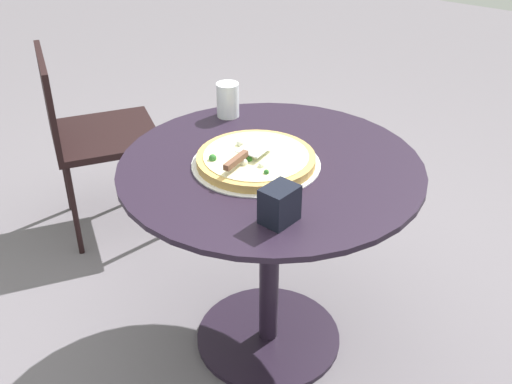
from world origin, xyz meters
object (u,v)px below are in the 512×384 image
(drinking_cup, at_px, (228,100))
(patio_chair_far, at_px, (86,128))
(pizza_on_tray, at_px, (256,160))
(napkin_dispenser, at_px, (279,205))
(pizza_server, at_px, (245,154))
(patio_table, at_px, (270,218))

(drinking_cup, distance_m, patio_chair_far, 0.79)
(patio_chair_far, bearing_deg, drinking_cup, 2.72)
(pizza_on_tray, height_order, napkin_dispenser, napkin_dispenser)
(napkin_dispenser, xyz_separation_m, patio_chair_far, (-1.23, 0.43, -0.28))
(napkin_dispenser, height_order, patio_chair_far, same)
(napkin_dispenser, relative_size, patio_chair_far, 0.12)
(pizza_server, bearing_deg, patio_chair_far, 165.63)
(patio_table, height_order, pizza_server, pizza_server)
(pizza_on_tray, xyz_separation_m, napkin_dispenser, (0.22, -0.22, 0.04))
(pizza_server, relative_size, drinking_cup, 1.76)
(patio_table, xyz_separation_m, napkin_dispenser, (0.19, -0.25, 0.25))
(patio_table, distance_m, patio_chair_far, 1.07)
(pizza_server, distance_m, patio_chair_far, 1.08)
(patio_table, bearing_deg, napkin_dispenser, -53.14)
(pizza_server, xyz_separation_m, napkin_dispenser, (0.23, -0.17, -0.00))
(napkin_dispenser, bearing_deg, patio_chair_far, -101.83)
(napkin_dispenser, bearing_deg, drinking_cup, -125.30)
(pizza_on_tray, xyz_separation_m, patio_chair_far, (-1.01, 0.21, -0.24))
(drinking_cup, relative_size, patio_chair_far, 0.15)
(drinking_cup, xyz_separation_m, napkin_dispenser, (0.50, -0.46, -0.01))
(drinking_cup, bearing_deg, patio_chair_far, -177.28)
(pizza_on_tray, bearing_deg, drinking_cup, 139.27)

